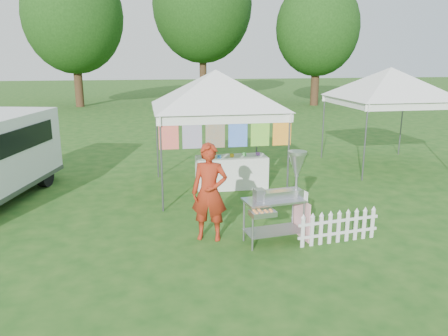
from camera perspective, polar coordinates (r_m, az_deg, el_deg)
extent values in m
plane|color=#1A4B15|center=(8.01, 3.13, -9.99)|extent=(120.00, 120.00, 0.00)
cylinder|color=#59595E|center=(9.45, -8.16, 0.43)|extent=(0.04, 0.04, 2.10)
cylinder|color=#59595E|center=(9.96, 8.39, 1.13)|extent=(0.04, 0.04, 2.10)
cylinder|color=#59595E|center=(12.22, -8.73, 3.57)|extent=(0.04, 0.04, 2.10)
cylinder|color=#59595E|center=(12.62, 4.29, 4.03)|extent=(0.04, 0.04, 2.10)
cube|color=white|center=(9.42, 0.34, 6.42)|extent=(3.00, 0.03, 0.22)
cube|color=white|center=(12.21, -2.16, 8.22)|extent=(3.00, 0.03, 0.22)
pyramid|color=white|center=(10.74, -1.09, 12.74)|extent=(4.24, 4.24, 0.90)
cylinder|color=#59595E|center=(9.41, 0.34, 6.90)|extent=(3.00, 0.03, 0.03)
cube|color=#D71A70|center=(9.32, -7.26, 4.54)|extent=(0.42, 0.01, 0.70)
cube|color=#35C9AD|center=(9.36, -4.19, 4.65)|extent=(0.42, 0.01, 0.70)
cube|color=orange|center=(9.42, -1.16, 4.76)|extent=(0.42, 0.01, 0.70)
cube|color=#1832C2|center=(9.51, 1.83, 4.85)|extent=(0.42, 0.01, 0.70)
cube|color=green|center=(9.63, 4.75, 4.92)|extent=(0.42, 0.01, 0.70)
cube|color=#FB4D1B|center=(9.77, 7.59, 4.98)|extent=(0.42, 0.01, 0.70)
cylinder|color=#59595E|center=(12.36, 17.93, 3.16)|extent=(0.04, 0.04, 2.10)
cylinder|color=#59595E|center=(14.88, 12.82, 5.29)|extent=(0.04, 0.04, 2.10)
cylinder|color=#59595E|center=(16.20, 22.15, 5.30)|extent=(0.04, 0.04, 2.10)
cube|color=white|center=(12.96, 23.85, 7.38)|extent=(3.00, 0.03, 0.22)
cube|color=white|center=(15.38, 17.95, 8.81)|extent=(3.00, 0.03, 0.22)
pyramid|color=white|center=(14.09, 21.02, 12.20)|extent=(4.24, 4.24, 0.90)
cylinder|color=#59595E|center=(12.95, 23.89, 7.73)|extent=(3.00, 0.03, 0.03)
cylinder|color=#342013|center=(31.41, -18.53, 11.20)|extent=(0.56, 0.56, 3.96)
ellipsoid|color=#245517|center=(31.49, -19.11, 18.23)|extent=(6.40, 6.40, 7.36)
cylinder|color=#342013|center=(35.42, -2.75, 12.89)|extent=(0.56, 0.56, 4.84)
ellipsoid|color=#245517|center=(35.62, -2.85, 20.52)|extent=(7.60, 7.60, 8.74)
cylinder|color=#342013|center=(31.41, 11.81, 11.23)|extent=(0.56, 0.56, 3.52)
ellipsoid|color=#245517|center=(31.43, 12.15, 17.49)|extent=(5.60, 5.60, 6.44)
cylinder|color=gray|center=(7.64, 3.77, -7.94)|extent=(0.04, 0.04, 0.81)
cylinder|color=gray|center=(8.03, 10.34, -7.03)|extent=(0.04, 0.04, 0.81)
cylinder|color=gray|center=(8.02, 2.62, -6.82)|extent=(0.04, 0.04, 0.81)
cylinder|color=gray|center=(8.39, 8.94, -6.01)|extent=(0.04, 0.04, 0.81)
cube|color=gray|center=(8.07, 6.45, -8.13)|extent=(1.08, 0.64, 0.01)
cube|color=#B7B7BC|center=(7.87, 6.56, -4.19)|extent=(1.14, 0.67, 0.04)
cube|color=#B7B7BC|center=(7.95, 7.52, -3.38)|extent=(0.79, 0.32, 0.13)
cube|color=gray|center=(7.77, 4.63, -3.48)|extent=(0.20, 0.22, 0.20)
cylinder|color=gray|center=(7.98, 9.47, -0.99)|extent=(0.05, 0.05, 0.81)
cone|color=#B7B7BC|center=(7.92, 9.53, 0.58)|extent=(0.36, 0.36, 0.36)
cylinder|color=#B7B7BC|center=(7.88, 9.59, 1.98)|extent=(0.38, 0.38, 0.05)
cube|color=#B7B7BC|center=(7.47, 5.08, -5.92)|extent=(0.46, 0.32, 0.09)
cube|color=#FAA8B0|center=(8.24, 10.00, -6.45)|extent=(0.10, 0.67, 0.73)
cube|color=white|center=(7.83, 10.65, -3.60)|extent=(0.03, 0.13, 0.16)
imported|color=maroon|center=(7.95, -1.91, -3.19)|extent=(0.76, 0.61, 1.81)
cube|color=silver|center=(13.00, -24.85, 1.71)|extent=(1.90, 1.07, 0.85)
cube|color=black|center=(11.16, -24.40, 3.59)|extent=(0.65, 2.52, 0.52)
cube|color=black|center=(13.19, -24.46, 5.05)|extent=(1.56, 0.42, 0.52)
cylinder|color=black|center=(12.27, -22.35, -0.81)|extent=(0.36, 0.67, 0.64)
cube|color=silver|center=(7.92, 10.25, -8.31)|extent=(0.07, 0.03, 0.56)
cube|color=silver|center=(8.00, 11.41, -8.13)|extent=(0.07, 0.03, 0.56)
cube|color=silver|center=(8.08, 12.54, -7.95)|extent=(0.07, 0.03, 0.56)
cube|color=silver|center=(8.17, 13.65, -7.77)|extent=(0.07, 0.03, 0.56)
cube|color=silver|center=(8.26, 14.73, -7.59)|extent=(0.07, 0.03, 0.56)
cube|color=silver|center=(8.35, 15.79, -7.41)|extent=(0.07, 0.03, 0.56)
cube|color=silver|center=(8.45, 16.82, -7.24)|extent=(0.07, 0.03, 0.56)
cube|color=silver|center=(8.55, 17.83, -7.06)|extent=(0.07, 0.03, 0.56)
cube|color=silver|center=(8.65, 18.82, -6.89)|extent=(0.07, 0.03, 0.56)
cube|color=silver|center=(8.30, 14.69, -8.23)|extent=(1.61, 0.22, 0.05)
cube|color=silver|center=(8.21, 14.79, -6.68)|extent=(1.61, 0.22, 0.05)
cube|color=white|center=(11.27, 0.98, -0.53)|extent=(1.80, 0.70, 0.82)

